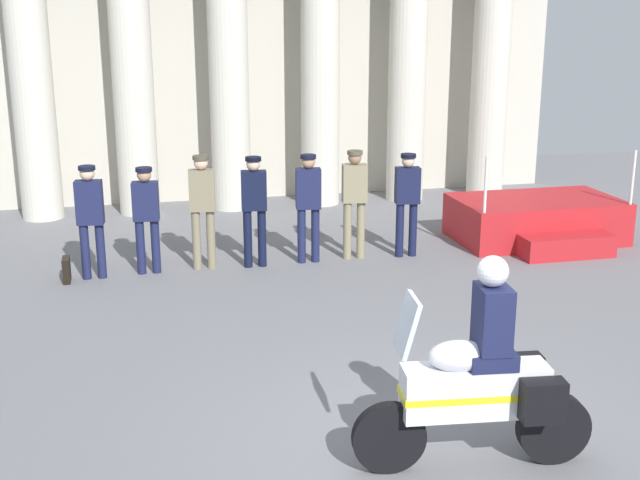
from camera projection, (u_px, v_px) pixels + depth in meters
name	position (u px, v px, depth m)	size (l,w,h in m)	color
ground_plane	(420.00, 446.00, 7.47)	(28.00, 28.00, 0.00)	slate
colonnade_backdrop	(271.00, 49.00, 16.32)	(12.28, 1.61, 5.76)	beige
reviewing_stand	(538.00, 221.00, 14.05)	(2.76, 2.13, 1.62)	#B21E23
officer_in_row_0	(90.00, 213.00, 11.90)	(0.40, 0.26, 1.68)	#191E42
officer_in_row_1	(146.00, 212.00, 12.15)	(0.40, 0.26, 1.61)	#191E42
officer_in_row_2	(202.00, 203.00, 12.35)	(0.40, 0.26, 1.75)	#7A7056
officer_in_row_3	(254.00, 203.00, 12.45)	(0.40, 0.26, 1.71)	black
officer_in_row_4	(308.00, 200.00, 12.68)	(0.40, 0.26, 1.70)	#191E42
officer_in_row_5	(354.00, 195.00, 12.88)	(0.40, 0.26, 1.73)	#847A5B
officer_in_row_6	(407.00, 196.00, 13.00)	(0.40, 0.26, 1.66)	#141938
motorcycle_with_rider	(483.00, 382.00, 6.94)	(2.09, 0.74, 1.90)	black
briefcase_on_ground	(67.00, 270.00, 11.96)	(0.10, 0.32, 0.36)	black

